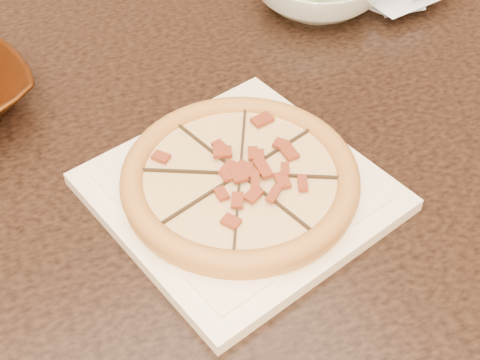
{
  "coord_description": "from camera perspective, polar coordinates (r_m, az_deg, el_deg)",
  "views": [
    {
      "loc": [
        -0.01,
        -0.49,
        1.36
      ],
      "look_at": [
        0.25,
        0.02,
        0.78
      ],
      "focal_mm": 50.0,
      "sensor_mm": 36.0,
      "label": 1
    }
  ],
  "objects": [
    {
      "name": "dining_table",
      "position": [
        0.99,
        -9.54,
        -0.13
      ],
      "size": [
        1.61,
        1.14,
        0.75
      ],
      "color": "#311F15",
      "rests_on": "floor"
    },
    {
      "name": "plate",
      "position": [
        0.83,
        -0.0,
        -0.94
      ],
      "size": [
        0.37,
        0.37,
        0.02
      ],
      "color": "white",
      "rests_on": "dining_table"
    },
    {
      "name": "pizza",
      "position": [
        0.81,
        -0.0,
        0.2
      ],
      "size": [
        0.29,
        0.29,
        0.03
      ],
      "color": "#B77632",
      "rests_on": "plate"
    }
  ]
}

